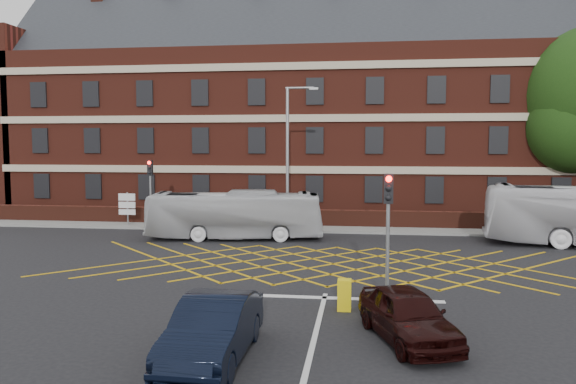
# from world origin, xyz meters

# --- Properties ---
(ground) EXTENTS (120.00, 120.00, 0.00)m
(ground) POSITION_xyz_m (0.00, 0.00, 0.00)
(ground) COLOR black
(ground) RESTS_ON ground
(victorian_building) EXTENTS (51.00, 12.17, 20.40)m
(victorian_building) POSITION_xyz_m (0.25, 22.00, 7.84)
(victorian_building) COLOR #582116
(victorian_building) RESTS_ON ground
(boundary_wall) EXTENTS (56.00, 0.50, 1.10)m
(boundary_wall) POSITION_xyz_m (0.00, 13.00, 0.55)
(boundary_wall) COLOR #4B1E14
(boundary_wall) RESTS_ON ground
(far_pavement) EXTENTS (60.00, 3.00, 0.12)m
(far_pavement) POSITION_xyz_m (0.00, 12.00, 0.06)
(far_pavement) COLOR slate
(far_pavement) RESTS_ON ground
(box_junction_hatching) EXTENTS (8.22, 8.22, 0.02)m
(box_junction_hatching) POSITION_xyz_m (0.00, 2.00, 0.01)
(box_junction_hatching) COLOR #CC990C
(box_junction_hatching) RESTS_ON ground
(stop_line) EXTENTS (8.00, 0.30, 0.02)m
(stop_line) POSITION_xyz_m (0.00, -3.50, 0.01)
(stop_line) COLOR silver
(stop_line) RESTS_ON ground
(centre_line) EXTENTS (0.15, 14.00, 0.02)m
(centre_line) POSITION_xyz_m (0.00, -10.00, 0.01)
(centre_line) COLOR silver
(centre_line) RESTS_ON ground
(bus_left) EXTENTS (9.85, 3.43, 2.69)m
(bus_left) POSITION_xyz_m (-5.72, 7.86, 1.34)
(bus_left) COLOR #BABBBF
(bus_left) RESTS_ON ground
(car_navy) EXTENTS (1.65, 4.64, 1.52)m
(car_navy) POSITION_xyz_m (-2.30, -9.36, 0.76)
(car_navy) COLOR black
(car_navy) RESTS_ON ground
(car_maroon) EXTENTS (2.91, 4.44, 1.41)m
(car_maroon) POSITION_xyz_m (2.47, -7.39, 0.70)
(car_maroon) COLOR black
(car_maroon) RESTS_ON ground
(traffic_light_near) EXTENTS (0.70, 0.70, 4.27)m
(traffic_light_near) POSITION_xyz_m (2.07, -4.06, 1.76)
(traffic_light_near) COLOR slate
(traffic_light_near) RESTS_ON ground
(traffic_light_far) EXTENTS (0.70, 0.70, 4.27)m
(traffic_light_far) POSITION_xyz_m (-11.55, 10.40, 1.76)
(traffic_light_far) COLOR slate
(traffic_light_far) RESTS_ON ground
(street_lamp) EXTENTS (2.25, 1.00, 8.47)m
(street_lamp) POSITION_xyz_m (-2.97, 9.70, 2.88)
(street_lamp) COLOR slate
(street_lamp) RESTS_ON ground
(direction_signs) EXTENTS (1.10, 0.16, 2.20)m
(direction_signs) POSITION_xyz_m (-13.54, 11.48, 1.38)
(direction_signs) COLOR gray
(direction_signs) RESTS_ON ground
(utility_cabinet) EXTENTS (0.43, 0.44, 0.98)m
(utility_cabinet) POSITION_xyz_m (0.71, -4.81, 0.49)
(utility_cabinet) COLOR yellow
(utility_cabinet) RESTS_ON ground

